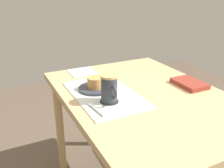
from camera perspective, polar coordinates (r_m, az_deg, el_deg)
name	(u,v)px	position (r m, az deg, el deg)	size (l,w,h in m)	color
dining_table	(144,109)	(1.29, 7.24, -5.71)	(1.07, 0.77, 0.71)	tan
placemat	(105,94)	(1.23, -1.67, -2.38)	(0.48, 0.29, 0.00)	silver
pastry_plate	(96,88)	(1.29, -3.73, -0.97)	(0.18, 0.18, 0.01)	#333842
pastry	(96,82)	(1.27, -3.77, 0.39)	(0.08, 0.08, 0.05)	tan
coffee_coaster	(109,101)	(1.15, -0.63, -3.95)	(0.09, 0.09, 0.01)	#232328
coffee_mug	(109,88)	(1.12, -0.60, -0.99)	(0.11, 0.08, 0.13)	#2D333D
teaspoon	(96,110)	(1.08, -3.67, -5.92)	(0.01, 0.01, 0.13)	silver
paper_napkin	(82,72)	(1.55, -6.85, 2.75)	(0.15, 0.15, 0.00)	white
small_book	(189,83)	(1.40, 17.28, 0.13)	(0.18, 0.12, 0.02)	maroon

